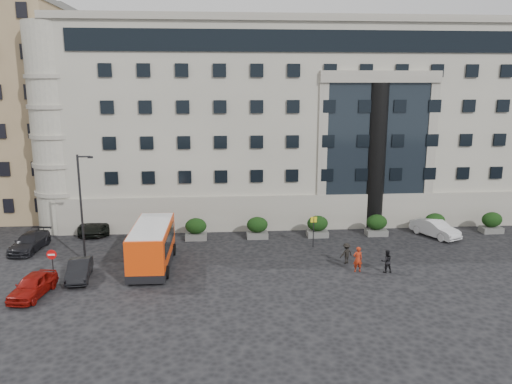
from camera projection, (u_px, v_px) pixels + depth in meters
ground at (249, 272)px, 34.97m from camera, size 120.00×120.00×0.00m
civic_building at (290, 120)px, 54.94m from camera, size 44.00×24.00×18.00m
entrance_column at (375, 157)px, 44.52m from camera, size 1.80×1.80×13.00m
apartment_near at (0, 113)px, 50.52m from camera, size 14.00×14.00×20.00m
apartment_far at (33, 98)px, 67.61m from camera, size 13.00×13.00×22.00m
hedge_a at (196, 229)px, 42.07m from camera, size 1.80×1.26×1.84m
hedge_b at (257, 227)px, 42.46m from camera, size 1.80×1.26×1.84m
hedge_c at (317, 226)px, 42.86m from camera, size 1.80×1.26×1.84m
hedge_d at (377, 225)px, 43.25m from camera, size 1.80×1.26×1.84m
hedge_e at (435, 224)px, 43.64m from camera, size 1.80×1.26×1.84m
hedge_f at (492, 222)px, 44.03m from camera, size 1.80×1.26×1.84m
street_lamp at (82, 204)px, 36.07m from camera, size 1.16×0.18×8.00m
bus_stop_sign at (314, 226)px, 39.89m from camera, size 0.50×0.08×2.52m
no_entry_sign at (52, 260)px, 32.63m from camera, size 0.64×0.16×2.32m
minibus at (152, 244)px, 35.62m from camera, size 2.88×7.41×3.08m
red_truck at (115, 205)px, 47.72m from camera, size 3.23×5.89×3.02m
parked_car_a at (33, 285)px, 30.85m from camera, size 2.27×4.29×1.39m
parked_car_b at (79, 270)px, 33.58m from camera, size 1.84×4.08×1.30m
parked_car_c at (30, 242)px, 39.34m from camera, size 2.38×4.81×1.34m
parked_car_d at (96, 223)px, 44.34m from camera, size 3.17×5.85×1.56m
white_taxi at (435, 228)px, 42.88m from camera, size 3.35×4.73×1.48m
pedestrian_a at (358, 259)px, 34.82m from camera, size 0.68×0.47×1.82m
pedestrian_b at (386, 261)px, 34.73m from camera, size 0.83×0.66×1.63m
pedestrian_c at (346, 253)px, 36.46m from camera, size 1.14×0.92×1.55m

